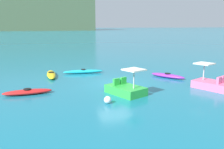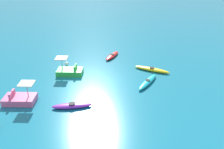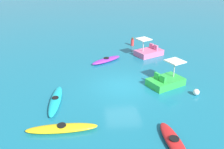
{
  "view_description": "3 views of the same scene",
  "coord_description": "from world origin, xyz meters",
  "px_view_note": "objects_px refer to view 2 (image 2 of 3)",
  "views": [
    {
      "loc": [
        -4.91,
        -16.95,
        4.27
      ],
      "look_at": [
        -0.27,
        -0.16,
        0.71
      ],
      "focal_mm": 39.34,
      "sensor_mm": 36.0,
      "label": 1
    },
    {
      "loc": [
        18.1,
        11.01,
        10.43
      ],
      "look_at": [
        -0.44,
        1.46,
        0.77
      ],
      "focal_mm": 41.65,
      "sensor_mm": 36.0,
      "label": 2
    },
    {
      "loc": [
        -14.44,
        2.4,
        7.59
      ],
      "look_at": [
        0.68,
        0.71,
        0.62
      ],
      "focal_mm": 38.45,
      "sensor_mm": 36.0,
      "label": 3
    }
  ],
  "objects_px": {
    "kayak_yellow": "(152,69)",
    "pedal_boat_pink": "(20,98)",
    "buoy_white": "(67,64)",
    "kayak_cyan": "(148,82)",
    "pedal_boat_green": "(70,71)",
    "kayak_purple": "(72,106)",
    "kayak_red": "(112,56)"
  },
  "relations": [
    {
      "from": "kayak_purple",
      "to": "pedal_boat_pink",
      "type": "bearing_deg",
      "value": -73.25
    },
    {
      "from": "pedal_boat_green",
      "to": "kayak_red",
      "type": "bearing_deg",
      "value": 165.59
    },
    {
      "from": "pedal_boat_pink",
      "to": "kayak_red",
      "type": "bearing_deg",
      "value": 171.22
    },
    {
      "from": "pedal_boat_pink",
      "to": "kayak_cyan",
      "type": "bearing_deg",
      "value": 134.7
    },
    {
      "from": "kayak_purple",
      "to": "buoy_white",
      "type": "distance_m",
      "value": 8.24
    },
    {
      "from": "kayak_cyan",
      "to": "kayak_purple",
      "type": "bearing_deg",
      "value": -29.81
    },
    {
      "from": "kayak_yellow",
      "to": "kayak_red",
      "type": "height_order",
      "value": "same"
    },
    {
      "from": "pedal_boat_green",
      "to": "pedal_boat_pink",
      "type": "xyz_separation_m",
      "value": [
        6.05,
        -0.33,
        0.0
      ]
    },
    {
      "from": "kayak_cyan",
      "to": "pedal_boat_pink",
      "type": "xyz_separation_m",
      "value": [
        7.58,
        -7.66,
        0.17
      ]
    },
    {
      "from": "kayak_purple",
      "to": "kayak_red",
      "type": "bearing_deg",
      "value": -168.66
    },
    {
      "from": "kayak_yellow",
      "to": "pedal_boat_pink",
      "type": "bearing_deg",
      "value": -34.26
    },
    {
      "from": "kayak_cyan",
      "to": "pedal_boat_pink",
      "type": "bearing_deg",
      "value": -45.3
    },
    {
      "from": "buoy_white",
      "to": "kayak_cyan",
      "type": "bearing_deg",
      "value": 89.79
    },
    {
      "from": "kayak_yellow",
      "to": "pedal_boat_pink",
      "type": "xyz_separation_m",
      "value": [
        10.37,
        -7.07,
        0.17
      ]
    },
    {
      "from": "buoy_white",
      "to": "pedal_boat_green",
      "type": "bearing_deg",
      "value": 44.0
    },
    {
      "from": "pedal_boat_green",
      "to": "buoy_white",
      "type": "relative_size",
      "value": 6.83
    },
    {
      "from": "kayak_red",
      "to": "kayak_yellow",
      "type": "bearing_deg",
      "value": 73.05
    },
    {
      "from": "kayak_cyan",
      "to": "pedal_boat_green",
      "type": "distance_m",
      "value": 7.49
    },
    {
      "from": "kayak_yellow",
      "to": "kayak_purple",
      "type": "bearing_deg",
      "value": -18.46
    },
    {
      "from": "kayak_yellow",
      "to": "buoy_white",
      "type": "bearing_deg",
      "value": -71.45
    },
    {
      "from": "kayak_purple",
      "to": "buoy_white",
      "type": "height_order",
      "value": "buoy_white"
    },
    {
      "from": "kayak_yellow",
      "to": "kayak_red",
      "type": "bearing_deg",
      "value": -106.95
    },
    {
      "from": "buoy_white",
      "to": "kayak_red",
      "type": "bearing_deg",
      "value": 145.23
    },
    {
      "from": "kayak_yellow",
      "to": "kayak_cyan",
      "type": "distance_m",
      "value": 2.86
    },
    {
      "from": "kayak_red",
      "to": "buoy_white",
      "type": "distance_m",
      "value": 5.3
    },
    {
      "from": "kayak_purple",
      "to": "pedal_boat_green",
      "type": "xyz_separation_m",
      "value": [
        -4.84,
        -3.68,
        0.17
      ]
    },
    {
      "from": "kayak_red",
      "to": "pedal_boat_pink",
      "type": "relative_size",
      "value": 1.07
    },
    {
      "from": "pedal_boat_pink",
      "to": "buoy_white",
      "type": "relative_size",
      "value": 6.85
    },
    {
      "from": "kayak_cyan",
      "to": "pedal_boat_green",
      "type": "relative_size",
      "value": 1.28
    },
    {
      "from": "kayak_yellow",
      "to": "buoy_white",
      "type": "distance_m",
      "value": 8.69
    },
    {
      "from": "kayak_yellow",
      "to": "kayak_purple",
      "type": "relative_size",
      "value": 1.25
    },
    {
      "from": "kayak_purple",
      "to": "buoy_white",
      "type": "relative_size",
      "value": 6.98
    }
  ]
}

